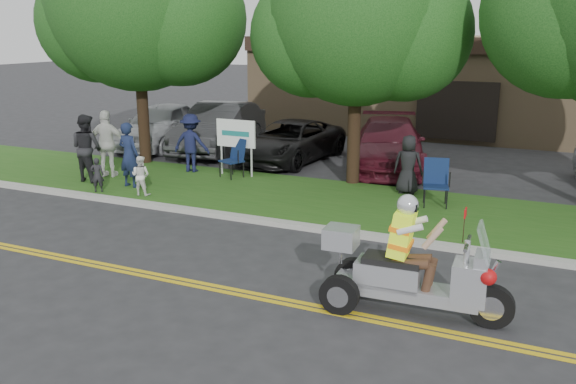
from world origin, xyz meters
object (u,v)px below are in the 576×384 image
at_px(lawn_chair_a, 235,156).
at_px(spectator_adult_mid, 87,148).
at_px(lawn_chair_b, 436,179).
at_px(spectator_adult_left, 129,155).
at_px(trike_scooter, 407,273).
at_px(parked_car_mid, 289,141).
at_px(parked_car_far_left, 161,125).
at_px(parked_car_right, 389,144).
at_px(spectator_adult_right, 107,144).
at_px(parked_car_left, 219,128).

height_order(lawn_chair_a, spectator_adult_mid, spectator_adult_mid).
bearing_deg(lawn_chair_b, spectator_adult_left, 178.14).
height_order(trike_scooter, spectator_adult_left, trike_scooter).
distance_m(spectator_adult_left, parked_car_mid, 5.80).
bearing_deg(trike_scooter, lawn_chair_b, 94.35).
height_order(spectator_adult_left, parked_car_far_left, spectator_adult_left).
distance_m(lawn_chair_a, parked_car_right, 4.98).
height_order(lawn_chair_a, lawn_chair_b, lawn_chair_b).
bearing_deg(trike_scooter, spectator_adult_mid, 154.22).
bearing_deg(lawn_chair_a, spectator_adult_left, -111.05).
bearing_deg(spectator_adult_right, spectator_adult_left, 134.45).
bearing_deg(spectator_adult_left, parked_car_right, -130.33).
height_order(lawn_chair_a, parked_car_far_left, parked_car_far_left).
height_order(spectator_adult_left, parked_car_right, spectator_adult_left).
bearing_deg(parked_car_far_left, parked_car_mid, -12.34).
relative_size(lawn_chair_a, lawn_chair_b, 0.98).
xyz_separation_m(lawn_chair_a, lawn_chair_b, (5.91, -0.55, 0.02)).
relative_size(lawn_chair_b, spectator_adult_right, 0.59).
relative_size(lawn_chair_a, parked_car_mid, 0.23).
relative_size(trike_scooter, spectator_adult_mid, 1.54).
xyz_separation_m(lawn_chair_a, parked_car_right, (3.65, 3.40, 0.04)).
height_order(trike_scooter, spectator_adult_right, spectator_adult_right).
distance_m(lawn_chair_b, spectator_adult_mid, 9.59).
bearing_deg(lawn_chair_b, parked_car_left, 140.57).
distance_m(lawn_chair_b, spectator_adult_left, 8.13).
height_order(trike_scooter, parked_car_mid, trike_scooter).
bearing_deg(spectator_adult_left, lawn_chair_a, -127.66).
height_order(parked_car_left, parked_car_right, parked_car_left).
xyz_separation_m(lawn_chair_b, parked_car_mid, (-5.57, 3.61, -0.07)).
relative_size(lawn_chair_b, parked_car_mid, 0.24).
bearing_deg(lawn_chair_a, parked_car_far_left, 167.88).
bearing_deg(parked_car_left, lawn_chair_a, -62.18).
bearing_deg(parked_car_mid, spectator_adult_left, -109.54).
distance_m(parked_car_mid, parked_car_right, 3.32).
relative_size(lawn_chair_a, spectator_adult_left, 0.63).
bearing_deg(trike_scooter, spectator_adult_left, 150.96).
relative_size(trike_scooter, lawn_chair_b, 2.56).
bearing_deg(spectator_adult_left, lawn_chair_b, -163.12).
height_order(lawn_chair_b, parked_car_mid, parked_car_mid).
height_order(spectator_adult_right, parked_car_right, spectator_adult_right).
distance_m(spectator_adult_left, parked_car_left, 5.83).
distance_m(trike_scooter, spectator_adult_mid, 11.08).
xyz_separation_m(parked_car_mid, parked_car_right, (3.30, 0.33, 0.10)).
xyz_separation_m(parked_car_left, parked_car_right, (6.30, -0.19, -0.09)).
bearing_deg(spectator_adult_mid, parked_car_mid, -121.06).
xyz_separation_m(spectator_adult_mid, spectator_adult_right, (0.17, 0.66, 0.02)).
height_order(spectator_adult_mid, parked_car_mid, spectator_adult_mid).
xyz_separation_m(spectator_adult_mid, parked_car_right, (7.19, 5.57, -0.28)).
bearing_deg(parked_car_right, trike_scooter, -89.01).
distance_m(lawn_chair_b, parked_car_far_left, 11.66).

